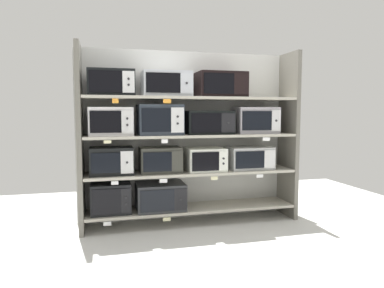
# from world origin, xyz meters

# --- Properties ---
(ground) EXTENTS (6.39, 6.00, 0.02)m
(ground) POSITION_xyz_m (0.00, -1.00, -0.01)
(ground) COLOR silver
(back_panel) EXTENTS (2.59, 0.04, 2.00)m
(back_panel) POSITION_xyz_m (0.00, 0.24, 1.00)
(back_panel) COLOR #B2B2AD
(back_panel) RESTS_ON ground
(upright_left) EXTENTS (0.05, 0.44, 2.00)m
(upright_left) POSITION_xyz_m (-1.22, 0.00, 1.00)
(upright_left) COLOR #68645B
(upright_left) RESTS_ON ground
(upright_right) EXTENTS (0.05, 0.44, 2.00)m
(upright_right) POSITION_xyz_m (1.22, 0.00, 1.00)
(upright_right) COLOR #68645B
(upright_right) RESTS_ON ground
(shelf_0) EXTENTS (2.39, 0.44, 0.03)m
(shelf_0) POSITION_xyz_m (0.00, 0.00, 0.17)
(shelf_0) COLOR #ADA899
(shelf_0) RESTS_ON ground
(microwave_0) EXTENTS (0.43, 0.36, 0.33)m
(microwave_0) POSITION_xyz_m (-0.92, -0.00, 0.35)
(microwave_0) COLOR black
(microwave_0) RESTS_ON shelf_0
(microwave_1) EXTENTS (0.54, 0.43, 0.30)m
(microwave_1) POSITION_xyz_m (-0.37, -0.00, 0.33)
(microwave_1) COLOR #292A2D
(microwave_1) RESTS_ON shelf_0
(price_tag_0) EXTENTS (0.08, 0.00, 0.04)m
(price_tag_0) POSITION_xyz_m (-0.96, -0.23, 0.13)
(price_tag_0) COLOR white
(price_tag_1) EXTENTS (0.08, 0.00, 0.04)m
(price_tag_1) POSITION_xyz_m (-0.34, -0.23, 0.13)
(price_tag_1) COLOR beige
(shelf_1) EXTENTS (2.39, 0.44, 0.03)m
(shelf_1) POSITION_xyz_m (0.00, 0.00, 0.59)
(shelf_1) COLOR #ADA899
(microwave_2) EXTENTS (0.46, 0.34, 0.30)m
(microwave_2) POSITION_xyz_m (-0.90, -0.00, 0.76)
(microwave_2) COLOR black
(microwave_2) RESTS_ON shelf_1
(microwave_3) EXTENTS (0.46, 0.34, 0.28)m
(microwave_3) POSITION_xyz_m (-0.37, -0.00, 0.75)
(microwave_3) COLOR #34342D
(microwave_3) RESTS_ON shelf_1
(microwave_4) EXTENTS (0.44, 0.40, 0.26)m
(microwave_4) POSITION_xyz_m (0.15, -0.00, 0.74)
(microwave_4) COLOR silver
(microwave_4) RESTS_ON shelf_1
(microwave_5) EXTENTS (0.52, 0.36, 0.26)m
(microwave_5) POSITION_xyz_m (0.71, -0.00, 0.74)
(microwave_5) COLOR #A5A7A7
(microwave_5) RESTS_ON shelf_1
(price_tag_2) EXTENTS (0.07, 0.00, 0.04)m
(price_tag_2) POSITION_xyz_m (-0.88, -0.23, 0.55)
(price_tag_2) COLOR white
(price_tag_3) EXTENTS (0.08, 0.00, 0.04)m
(price_tag_3) POSITION_xyz_m (-0.37, -0.23, 0.55)
(price_tag_3) COLOR white
(price_tag_4) EXTENTS (0.08, 0.00, 0.04)m
(price_tag_4) POSITION_xyz_m (0.20, -0.23, 0.55)
(price_tag_4) COLOR beige
(price_tag_5) EXTENTS (0.08, 0.00, 0.04)m
(price_tag_5) POSITION_xyz_m (0.75, -0.23, 0.55)
(price_tag_5) COLOR white
(shelf_2) EXTENTS (2.39, 0.44, 0.03)m
(shelf_2) POSITION_xyz_m (0.00, 0.00, 1.02)
(shelf_2) COLOR #ADA899
(microwave_6) EXTENTS (0.46, 0.36, 0.30)m
(microwave_6) POSITION_xyz_m (-0.90, -0.00, 1.18)
(microwave_6) COLOR silver
(microwave_6) RESTS_ON shelf_2
(microwave_7) EXTENTS (0.48, 0.41, 0.34)m
(microwave_7) POSITION_xyz_m (-0.37, -0.00, 1.20)
(microwave_7) COLOR #292F39
(microwave_7) RESTS_ON shelf_2
(microwave_8) EXTENTS (0.54, 0.35, 0.27)m
(microwave_8) POSITION_xyz_m (0.20, -0.00, 1.16)
(microwave_8) COLOR black
(microwave_8) RESTS_ON shelf_2
(microwave_9) EXTENTS (0.50, 0.34, 0.31)m
(microwave_9) POSITION_xyz_m (0.78, -0.00, 1.19)
(microwave_9) COLOR #9D99A1
(microwave_9) RESTS_ON shelf_2
(price_tag_6) EXTENTS (0.08, 0.00, 0.03)m
(price_tag_6) POSITION_xyz_m (-0.94, -0.23, 0.98)
(price_tag_6) COLOR beige
(price_tag_7) EXTENTS (0.07, 0.00, 0.04)m
(price_tag_7) POSITION_xyz_m (-0.36, -0.23, 0.97)
(price_tag_7) COLOR white
(price_tag_8) EXTENTS (0.09, 0.00, 0.04)m
(price_tag_8) POSITION_xyz_m (0.82, -0.23, 0.98)
(price_tag_8) COLOR white
(shelf_3) EXTENTS (2.39, 0.44, 0.03)m
(shelf_3) POSITION_xyz_m (0.00, 0.00, 1.44)
(shelf_3) COLOR #ADA899
(microwave_10) EXTENTS (0.48, 0.39, 0.28)m
(microwave_10) POSITION_xyz_m (-0.89, -0.00, 1.59)
(microwave_10) COLOR black
(microwave_10) RESTS_ON shelf_3
(microwave_11) EXTENTS (0.53, 0.37, 0.27)m
(microwave_11) POSITION_xyz_m (-0.30, -0.00, 1.59)
(microwave_11) COLOR #B3B7BF
(microwave_11) RESTS_ON shelf_3
(microwave_12) EXTENTS (0.55, 0.41, 0.28)m
(microwave_12) POSITION_xyz_m (0.33, -0.00, 1.60)
(microwave_12) COLOR black
(microwave_12) RESTS_ON shelf_3
(price_tag_9) EXTENTS (0.06, 0.00, 0.05)m
(price_tag_9) POSITION_xyz_m (-0.86, -0.23, 1.40)
(price_tag_9) COLOR orange
(price_tag_10) EXTENTS (0.08, 0.00, 0.04)m
(price_tag_10) POSITION_xyz_m (-0.33, -0.23, 1.40)
(price_tag_10) COLOR orange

